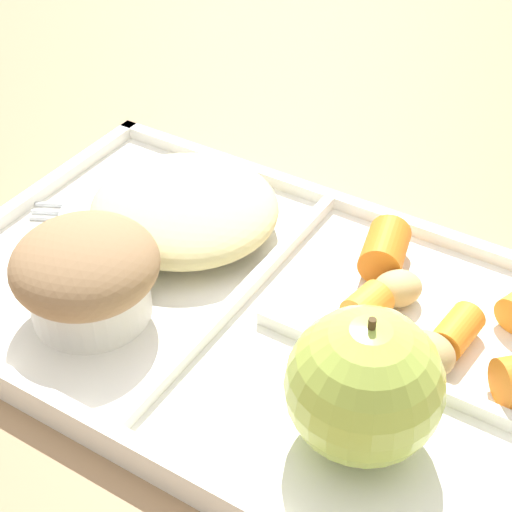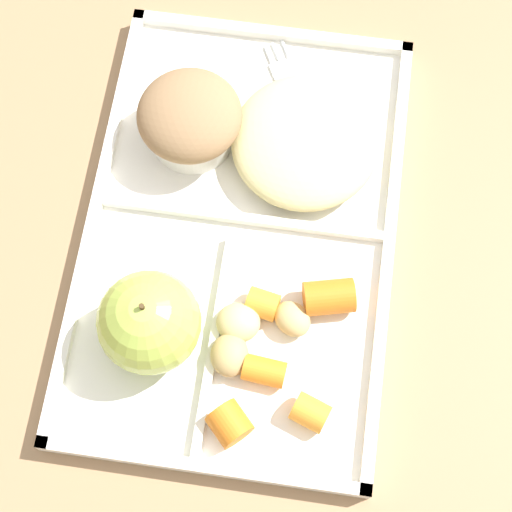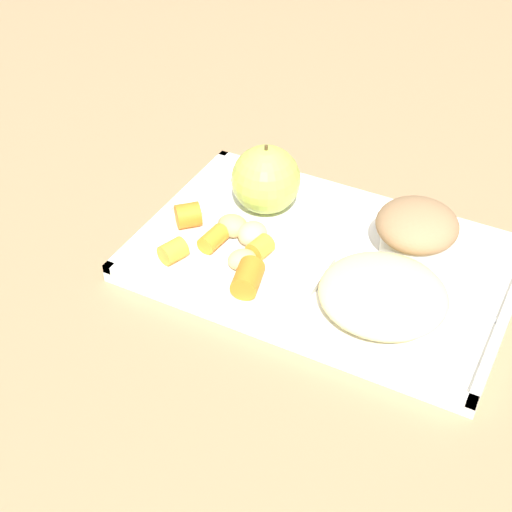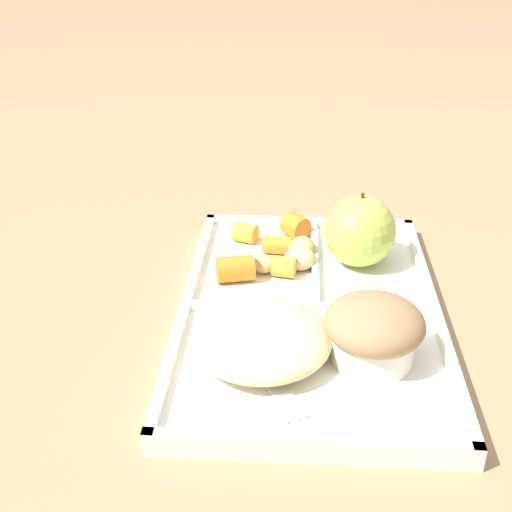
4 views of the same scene
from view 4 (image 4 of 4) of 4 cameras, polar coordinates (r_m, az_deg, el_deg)
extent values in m
plane|color=#997551|center=(0.65, 4.46, -5.29)|extent=(6.00, 6.00, 0.00)
cube|color=white|center=(0.64, 4.48, -4.85)|extent=(0.37, 0.24, 0.01)
cube|color=white|center=(0.65, -5.81, -3.73)|extent=(0.37, 0.01, 0.01)
cube|color=white|center=(0.65, 14.76, -4.31)|extent=(0.37, 0.01, 0.01)
cube|color=white|center=(0.80, 4.44, 2.87)|extent=(0.01, 0.24, 0.01)
cube|color=white|center=(0.49, 4.64, -15.39)|extent=(0.01, 0.24, 0.01)
cube|color=white|center=(0.63, 4.52, -4.51)|extent=(0.01, 0.22, 0.01)
cube|color=white|center=(0.72, 4.96, -0.15)|extent=(0.17, 0.01, 0.01)
sphere|color=#A8C14C|center=(0.71, 8.71, 2.08)|extent=(0.07, 0.07, 0.07)
cylinder|color=#4C381E|center=(0.69, 8.94, 4.90)|extent=(0.00, 0.00, 0.01)
cylinder|color=silver|center=(0.57, 9.73, -7.48)|extent=(0.07, 0.07, 0.03)
ellipsoid|color=#93704C|center=(0.56, 9.92, -5.59)|extent=(0.08, 0.08, 0.04)
cylinder|color=orange|center=(0.69, 2.37, -0.92)|extent=(0.03, 0.03, 0.02)
cylinder|color=orange|center=(0.76, -0.89, 1.95)|extent=(0.03, 0.03, 0.02)
cylinder|color=orange|center=(0.73, 1.83, 0.93)|extent=(0.02, 0.03, 0.02)
cylinder|color=orange|center=(0.68, -1.76, -1.09)|extent=(0.03, 0.04, 0.03)
cylinder|color=orange|center=(0.77, 3.36, 2.52)|extent=(0.04, 0.04, 0.03)
ellipsoid|color=tan|center=(0.70, 0.44, -0.59)|extent=(0.04, 0.04, 0.02)
ellipsoid|color=tan|center=(0.70, 3.69, -0.22)|extent=(0.03, 0.03, 0.02)
ellipsoid|color=tan|center=(0.72, 3.92, 0.70)|extent=(0.04, 0.03, 0.02)
ellipsoid|color=beige|center=(0.57, 0.46, -6.91)|extent=(0.12, 0.12, 0.03)
sphere|color=brown|center=(0.58, 1.40, -6.47)|extent=(0.03, 0.03, 0.03)
sphere|color=brown|center=(0.56, 0.88, -7.24)|extent=(0.03, 0.03, 0.03)
cube|color=silver|center=(0.57, -0.29, -8.68)|extent=(0.09, 0.05, 0.00)
cube|color=silver|center=(0.52, 2.64, -12.63)|extent=(0.04, 0.03, 0.00)
cylinder|color=silver|center=(0.50, 3.03, -14.59)|extent=(0.02, 0.01, 0.00)
cylinder|color=silver|center=(0.51, 3.93, -14.32)|extent=(0.02, 0.01, 0.00)
cylinder|color=silver|center=(0.51, 4.82, -14.04)|extent=(0.02, 0.01, 0.00)
camera|label=1|loc=(0.79, 29.12, 23.25)|focal=56.80mm
camera|label=2|loc=(0.82, 1.99, 46.44)|focal=57.84mm
camera|label=3|loc=(0.65, -64.04, 28.03)|focal=53.24mm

